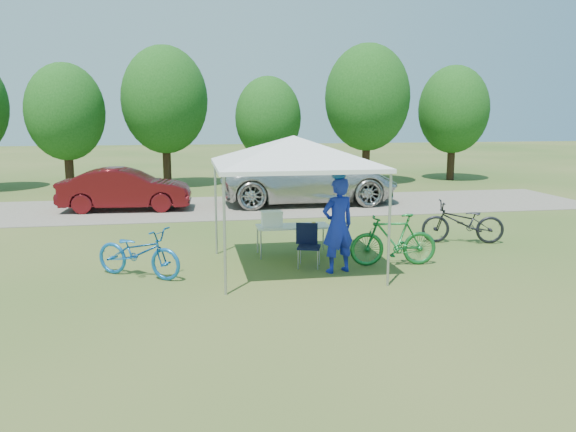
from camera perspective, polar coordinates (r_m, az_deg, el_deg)
name	(u,v)px	position (r m, az deg, el deg)	size (l,w,h in m)	color
ground	(293,268)	(11.68, 0.55, -5.32)	(100.00, 100.00, 0.00)	#2D5119
gravel_strip	(251,206)	(19.42, -3.82, 0.97)	(24.00, 5.00, 0.02)	gray
canopy	(294,139)	(11.26, 0.58, 7.79)	(4.53, 4.53, 3.00)	#A5A5AA
treeline	(228,105)	(25.17, -6.15, 11.11)	(24.89, 4.28, 6.30)	#382314
folding_table	(293,227)	(12.65, 0.52, -1.16)	(1.64, 0.68, 0.67)	white
folding_chair	(308,241)	(11.76, 2.04, -2.57)	(0.57, 0.60, 0.89)	black
cooler	(272,219)	(12.53, -1.66, -0.28)	(0.47, 0.32, 0.34)	white
ice_cream_cup	(314,224)	(12.68, 2.63, -0.79)	(0.09, 0.09, 0.07)	gold
cyclist	(338,225)	(11.24, 5.09, -0.95)	(0.70, 0.46, 1.92)	#1422AA
bike_blue	(139,252)	(11.33, -14.94, -3.58)	(0.66, 1.89, 0.99)	#1360AD
bike_green	(394,240)	(11.97, 10.67, -2.39)	(0.52, 1.84, 1.10)	#17672A
bike_dark	(463,222)	(14.48, 17.36, -0.61)	(0.70, 1.99, 1.05)	black
minivan	(309,179)	(20.02, 2.17, 3.81)	(2.89, 6.28, 1.74)	beige
sedan	(126,189)	(19.28, -16.17, 2.64)	(1.47, 4.22, 1.39)	#570E12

